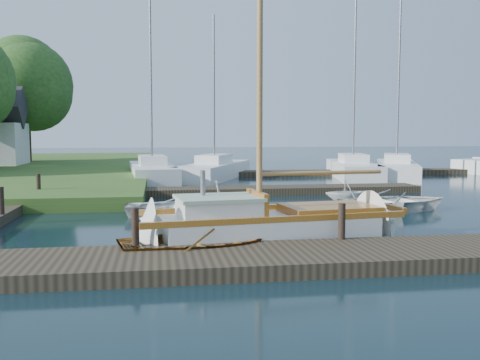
{
  "coord_description": "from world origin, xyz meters",
  "views": [
    {
      "loc": [
        -2.55,
        -16.22,
        2.66
      ],
      "look_at": [
        0.0,
        0.0,
        1.2
      ],
      "focal_mm": 40.0,
      "sensor_mm": 36.0,
      "label": 1
    }
  ],
  "objects": [
    {
      "name": "tender_d",
      "position": [
        4.73,
        3.29,
        0.48
      ],
      "size": [
        1.9,
        1.67,
        0.96
      ],
      "primitive_type": "imported",
      "rotation": [
        0.0,
        0.0,
        1.63
      ],
      "color": "white",
      "rests_on": "ground"
    },
    {
      "name": "mooring_post_1",
      "position": [
        -3.0,
        -5.0,
        0.7
      ],
      "size": [
        0.16,
        0.16,
        0.8
      ],
      "primitive_type": "cylinder",
      "color": "black",
      "rests_on": "near_dock"
    },
    {
      "name": "mooring_post_5",
      "position": [
        -7.0,
        5.0,
        0.7
      ],
      "size": [
        0.16,
        0.16,
        0.8
      ],
      "primitive_type": "cylinder",
      "color": "black",
      "rests_on": "left_dock"
    },
    {
      "name": "sailboat",
      "position": [
        0.22,
        -3.84,
        0.34
      ],
      "size": [
        7.33,
        2.8,
        9.83
      ],
      "rotation": [
        0.0,
        0.0,
        0.12
      ],
      "color": "white",
      "rests_on": "ground"
    },
    {
      "name": "marina_boat_1",
      "position": [
        0.76,
        14.37,
        0.56
      ],
      "size": [
        5.37,
        8.71,
        9.29
      ],
      "rotation": [
        0.0,
        0.0,
        1.17
      ],
      "color": "white",
      "rests_on": "ground"
    },
    {
      "name": "dinghy",
      "position": [
        -1.51,
        -4.7,
        0.39
      ],
      "size": [
        4.16,
        3.32,
        0.77
      ],
      "primitive_type": "imported",
      "rotation": [
        0.0,
        0.0,
        1.76
      ],
      "color": "brown",
      "rests_on": "ground"
    },
    {
      "name": "tender_a",
      "position": [
        -1.73,
        0.85,
        0.38
      ],
      "size": [
        3.77,
        2.79,
        0.75
      ],
      "primitive_type": "imported",
      "rotation": [
        0.0,
        0.0,
        1.52
      ],
      "color": "white",
      "rests_on": "ground"
    },
    {
      "name": "tree_7",
      "position": [
        -12.0,
        26.05,
        6.2
      ],
      "size": [
        6.83,
        6.83,
        9.38
      ],
      "color": "#332114",
      "rests_on": "shore"
    },
    {
      "name": "far_dock",
      "position": [
        2.0,
        6.5,
        0.15
      ],
      "size": [
        14.0,
        1.6,
        0.3
      ],
      "primitive_type": "cube",
      "color": "black",
      "rests_on": "ground"
    },
    {
      "name": "near_dock",
      "position": [
        0.0,
        -6.0,
        0.15
      ],
      "size": [
        18.0,
        2.2,
        0.3
      ],
      "primitive_type": "cube",
      "color": "black",
      "rests_on": "ground"
    },
    {
      "name": "tender_b",
      "position": [
        -0.41,
        1.92,
        0.56
      ],
      "size": [
        2.46,
        2.23,
        1.12
      ],
      "primitive_type": "imported",
      "rotation": [
        0.0,
        0.0,
        1.36
      ],
      "color": "white",
      "rests_on": "ground"
    },
    {
      "name": "tender_c",
      "position": [
        5.52,
        0.82,
        0.4
      ],
      "size": [
        4.16,
        3.2,
        0.8
      ],
      "primitive_type": "imported",
      "rotation": [
        0.0,
        0.0,
        1.69
      ],
      "color": "white",
      "rests_on": "ground"
    },
    {
      "name": "mooring_post_2",
      "position": [
        1.5,
        -5.0,
        0.7
      ],
      "size": [
        0.16,
        0.16,
        0.8
      ],
      "primitive_type": "cylinder",
      "color": "black",
      "rests_on": "near_dock"
    },
    {
      "name": "mooring_post_4",
      "position": [
        -7.0,
        0.0,
        0.7
      ],
      "size": [
        0.16,
        0.16,
        0.8
      ],
      "primitive_type": "cylinder",
      "color": "black",
      "rests_on": "left_dock"
    },
    {
      "name": "marina_boat_3",
      "position": [
        9.01,
        14.05,
        0.57
      ],
      "size": [
        3.98,
        8.99,
        11.62
      ],
      "rotation": [
        0.0,
        0.0,
        1.36
      ],
      "color": "white",
      "rests_on": "ground"
    },
    {
      "name": "pontoon",
      "position": [
        10.0,
        16.0,
        0.15
      ],
      "size": [
        30.0,
        1.6,
        0.3
      ],
      "primitive_type": "cube",
      "color": "black",
      "rests_on": "ground"
    },
    {
      "name": "ground",
      "position": [
        0.0,
        0.0,
        0.0
      ],
      "size": [
        160.0,
        160.0,
        0.0
      ],
      "primitive_type": "plane",
      "color": "black",
      "rests_on": "ground"
    },
    {
      "name": "marina_boat_4",
      "position": [
        11.56,
        13.61,
        0.56
      ],
      "size": [
        5.44,
        8.85,
        10.28
      ],
      "rotation": [
        0.0,
        0.0,
        1.17
      ],
      "color": "white",
      "rests_on": "ground"
    },
    {
      "name": "marina_boat_0",
      "position": [
        -2.77,
        13.58,
        0.57
      ],
      "size": [
        2.85,
        8.52,
        11.69
      ],
      "rotation": [
        0.0,
        0.0,
        1.65
      ],
      "color": "white",
      "rests_on": "ground"
    }
  ]
}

